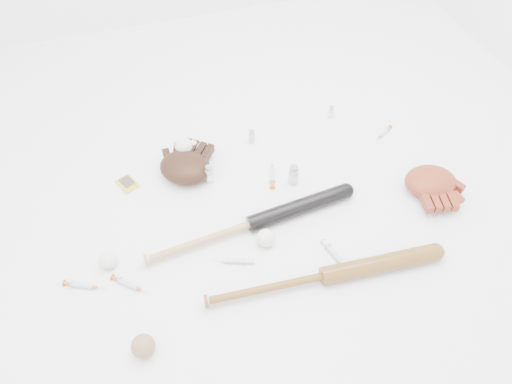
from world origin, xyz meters
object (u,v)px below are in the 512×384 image
object	(u,v)px
bat_wood	(324,276)
glove_dark	(185,167)
bat_dark	(251,224)
pedestal	(185,155)

from	to	relation	value
bat_wood	glove_dark	world-z (taller)	glove_dark
bat_dark	bat_wood	xyz separation A→B (m)	(0.18, -0.29, 0.00)
bat_dark	glove_dark	world-z (taller)	glove_dark
bat_dark	bat_wood	bearing A→B (deg)	-64.75
glove_dark	pedestal	world-z (taller)	glove_dark
bat_wood	glove_dark	distance (m)	0.73
bat_dark	pedestal	xyz separation A→B (m)	(-0.16, 0.44, -0.01)
bat_dark	pedestal	bearing A→B (deg)	104.14
glove_dark	pedestal	size ratio (longest dim) A/B	3.42
bat_dark	glove_dark	xyz separation A→B (m)	(-0.18, 0.35, 0.01)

